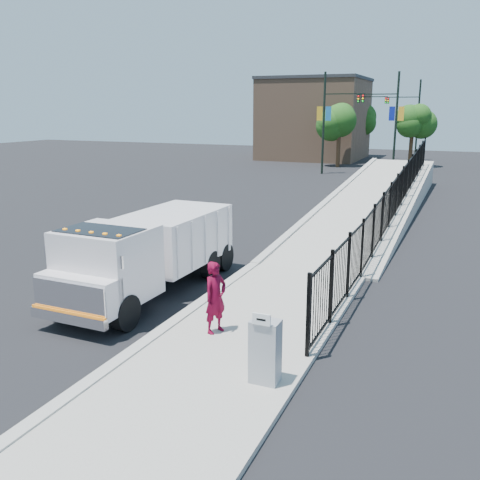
% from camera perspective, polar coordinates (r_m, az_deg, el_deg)
% --- Properties ---
extents(ground, '(120.00, 120.00, 0.00)m').
position_cam_1_polar(ground, '(14.65, -4.19, -7.08)').
color(ground, black).
rests_on(ground, ground).
extents(sidewalk, '(3.55, 12.00, 0.12)m').
position_cam_1_polar(sidewalk, '(12.20, -0.35, -11.21)').
color(sidewalk, '#9E998E').
rests_on(sidewalk, ground).
extents(curb, '(0.30, 12.00, 0.16)m').
position_cam_1_polar(curb, '(13.00, -8.27, -9.61)').
color(curb, '#ADAAA3').
rests_on(curb, ground).
extents(ramp, '(3.95, 24.06, 3.19)m').
position_cam_1_polar(ramp, '(28.92, 14.34, 3.04)').
color(ramp, '#9E998E').
rests_on(ramp, ground).
extents(iron_fence, '(0.10, 28.00, 1.80)m').
position_cam_1_polar(iron_fence, '(24.68, 16.26, 3.23)').
color(iron_fence, black).
rests_on(iron_fence, ground).
extents(truck, '(2.38, 6.90, 2.35)m').
position_cam_1_polar(truck, '(15.34, -9.95, -1.09)').
color(truck, black).
rests_on(truck, ground).
extents(worker, '(0.61, 0.73, 1.71)m').
position_cam_1_polar(worker, '(12.45, -2.64, -6.14)').
color(worker, '#5C041D').
rests_on(worker, sidewalk).
extents(utility_cabinet, '(0.55, 0.40, 1.25)m').
position_cam_1_polar(utility_cabinet, '(10.37, 2.70, -11.78)').
color(utility_cabinet, gray).
rests_on(utility_cabinet, sidewalk).
extents(arrow_sign, '(0.35, 0.04, 0.22)m').
position_cam_1_polar(arrow_sign, '(9.88, 2.30, -8.45)').
color(arrow_sign, white).
rests_on(arrow_sign, utility_cabinet).
extents(debris, '(0.41, 0.41, 0.10)m').
position_cam_1_polar(debris, '(12.66, 2.87, -9.71)').
color(debris, silver).
rests_on(debris, sidewalk).
extents(light_pole_0, '(3.77, 0.22, 8.00)m').
position_cam_1_polar(light_pole_0, '(44.17, 9.32, 12.60)').
color(light_pole_0, black).
rests_on(light_pole_0, ground).
extents(light_pole_1, '(3.78, 0.22, 8.00)m').
position_cam_1_polar(light_pole_1, '(45.04, 15.92, 12.28)').
color(light_pole_1, black).
rests_on(light_pole_1, ground).
extents(light_pole_2, '(3.77, 0.22, 8.00)m').
position_cam_1_polar(light_pole_2, '(56.00, 12.36, 12.71)').
color(light_pole_2, black).
rests_on(light_pole_2, ground).
extents(light_pole_3, '(3.78, 0.22, 8.00)m').
position_cam_1_polar(light_pole_3, '(58.30, 18.15, 12.38)').
color(light_pole_3, black).
rests_on(light_pole_3, ground).
extents(tree_0, '(3.07, 3.07, 5.54)m').
position_cam_1_polar(tree_0, '(49.74, 10.56, 12.22)').
color(tree_0, '#382314').
rests_on(tree_0, ground).
extents(tree_1, '(2.42, 2.42, 5.21)m').
position_cam_1_polar(tree_1, '(51.45, 17.94, 11.80)').
color(tree_1, '#382314').
rests_on(tree_1, ground).
extents(tree_2, '(3.10, 3.10, 5.55)m').
position_cam_1_polar(tree_2, '(61.16, 12.86, 12.38)').
color(tree_2, '#382314').
rests_on(tree_2, ground).
extents(building, '(10.00, 10.00, 8.00)m').
position_cam_1_polar(building, '(58.20, 7.96, 12.56)').
color(building, '#8C664C').
rests_on(building, ground).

